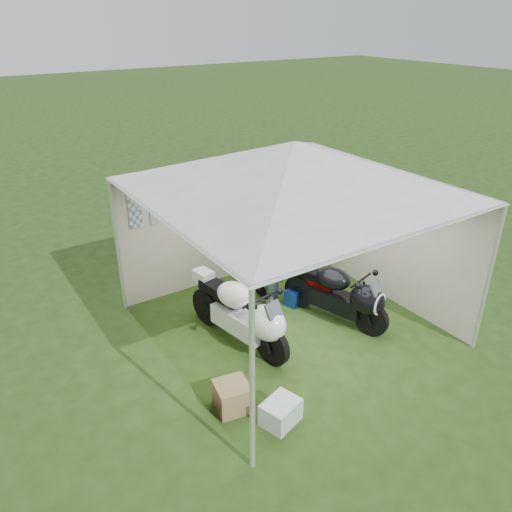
% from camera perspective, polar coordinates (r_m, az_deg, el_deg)
% --- Properties ---
extents(ground, '(80.00, 80.00, 0.00)m').
position_cam_1_polar(ground, '(8.18, 3.72, -7.95)').
color(ground, '#233D12').
rests_on(ground, ground).
extents(canopy_tent, '(5.66, 5.66, 3.00)m').
position_cam_1_polar(canopy_tent, '(7.09, 4.16, 9.67)').
color(canopy_tent, silver).
rests_on(canopy_tent, ground).
extents(motorcycle_white, '(0.68, 2.06, 1.02)m').
position_cam_1_polar(motorcycle_white, '(7.43, -1.53, -6.52)').
color(motorcycle_white, black).
rests_on(motorcycle_white, ground).
extents(motorcycle_black, '(0.80, 1.88, 0.95)m').
position_cam_1_polar(motorcycle_black, '(8.10, 9.66, -4.24)').
color(motorcycle_black, black).
rests_on(motorcycle_black, ground).
extents(paddock_stand, '(0.43, 0.34, 0.29)m').
position_cam_1_polar(paddock_stand, '(8.70, 4.57, -4.58)').
color(paddock_stand, '#1A42BC').
rests_on(paddock_stand, ground).
extents(person_dark_jacket, '(1.11, 0.98, 1.93)m').
position_cam_1_polar(person_dark_jacket, '(8.31, -1.31, 0.38)').
color(person_dark_jacket, black).
rests_on(person_dark_jacket, ground).
extents(person_blue_jacket, '(0.84, 0.85, 1.98)m').
position_cam_1_polar(person_blue_jacket, '(8.28, 1.73, 0.45)').
color(person_blue_jacket, slate).
rests_on(person_blue_jacket, ground).
extents(equipment_box, '(0.60, 0.53, 0.51)m').
position_cam_1_polar(equipment_box, '(9.87, 4.97, 0.06)').
color(equipment_box, black).
rests_on(equipment_box, ground).
extents(crate_0, '(0.54, 0.47, 0.31)m').
position_cam_1_polar(crate_0, '(6.43, 2.84, -17.40)').
color(crate_0, silver).
rests_on(crate_0, ground).
extents(crate_1, '(0.49, 0.49, 0.37)m').
position_cam_1_polar(crate_1, '(6.59, -2.74, -15.72)').
color(crate_1, olive).
rests_on(crate_1, ground).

